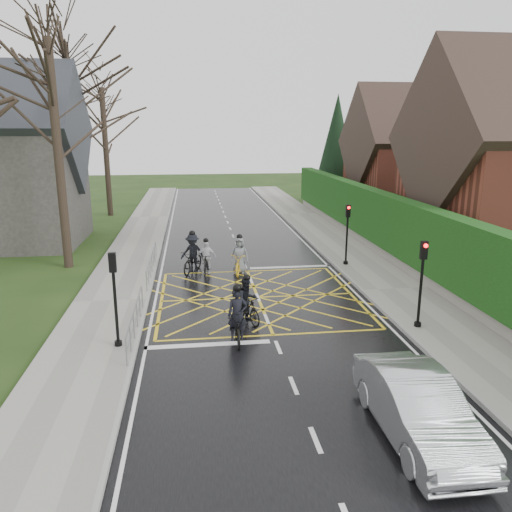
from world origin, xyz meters
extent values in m
plane|color=black|center=(0.00, 0.00, 0.00)|extent=(120.00, 120.00, 0.00)
cube|color=black|center=(0.00, 0.00, 0.01)|extent=(9.00, 80.00, 0.01)
cube|color=gray|center=(6.00, 0.00, 0.07)|extent=(3.00, 80.00, 0.15)
cube|color=gray|center=(-6.00, 0.00, 0.07)|extent=(3.00, 80.00, 0.15)
cube|color=slate|center=(7.75, 6.00, 0.35)|extent=(0.50, 38.00, 0.70)
cube|color=#11340E|center=(7.75, 6.00, 2.10)|extent=(0.90, 38.00, 2.80)
cube|color=brown|center=(14.75, 18.00, 3.00)|extent=(9.00, 8.00, 6.00)
cube|color=#2F221C|center=(14.75, 18.00, 5.90)|extent=(9.80, 8.80, 8.80)
cube|color=brown|center=(17.45, 18.00, 8.50)|extent=(0.70, 0.70, 1.60)
cylinder|color=black|center=(10.75, 26.00, 0.60)|extent=(0.50, 0.50, 1.20)
cone|color=black|center=(10.75, 26.00, 5.00)|extent=(4.60, 4.60, 10.00)
cube|color=#2D2B28|center=(-13.50, 12.00, 3.50)|extent=(8.00, 7.00, 7.00)
cube|color=#26282D|center=(-13.50, 12.00, 6.90)|extent=(8.80, 7.80, 7.80)
cylinder|color=black|center=(-9.00, 6.00, 5.50)|extent=(0.44, 0.44, 11.00)
cylinder|color=black|center=(-10.00, 14.00, 6.00)|extent=(0.44, 0.44, 12.00)
cylinder|color=black|center=(-9.30, 22.00, 5.00)|extent=(0.44, 0.44, 10.00)
cylinder|color=slate|center=(-4.65, -3.50, 1.00)|extent=(0.05, 5.00, 0.05)
cylinder|color=slate|center=(-4.65, -3.50, 0.55)|extent=(0.04, 5.00, 0.04)
cylinder|color=slate|center=(-4.65, -6.00, 0.50)|extent=(0.04, 0.04, 1.00)
cylinder|color=slate|center=(-4.65, -1.00, 0.50)|extent=(0.04, 0.04, 1.00)
cylinder|color=slate|center=(-4.65, 4.00, 1.00)|extent=(0.05, 6.00, 0.05)
cylinder|color=slate|center=(-4.65, 4.00, 0.55)|extent=(0.04, 6.00, 0.04)
cylinder|color=slate|center=(-4.65, 1.00, 0.50)|extent=(0.04, 0.04, 1.00)
cylinder|color=slate|center=(-4.65, 7.00, 0.50)|extent=(0.04, 0.04, 1.00)
cylinder|color=black|center=(5.10, 4.20, 1.50)|extent=(0.10, 0.10, 3.00)
cylinder|color=black|center=(5.10, 4.20, 0.15)|extent=(0.24, 0.24, 0.30)
cube|color=black|center=(5.10, 4.20, 2.90)|extent=(0.22, 0.16, 0.62)
sphere|color=#FF0C0C|center=(5.10, 4.08, 3.08)|extent=(0.14, 0.14, 0.14)
cylinder|color=black|center=(5.10, -4.20, 1.50)|extent=(0.10, 0.10, 3.00)
cylinder|color=black|center=(5.10, -4.20, 0.15)|extent=(0.24, 0.24, 0.30)
cube|color=black|center=(5.10, -4.20, 2.90)|extent=(0.22, 0.16, 0.62)
sphere|color=#FF0C0C|center=(5.10, -4.32, 3.08)|extent=(0.14, 0.14, 0.14)
cylinder|color=black|center=(-5.10, -4.50, 1.50)|extent=(0.10, 0.10, 3.00)
cylinder|color=black|center=(-5.10, -4.50, 0.15)|extent=(0.24, 0.24, 0.30)
cube|color=black|center=(-5.10, -4.50, 2.90)|extent=(0.22, 0.16, 0.62)
sphere|color=#FF0C0C|center=(-5.10, -4.38, 3.08)|extent=(0.14, 0.14, 0.14)
imported|color=black|center=(-1.24, -4.33, 0.53)|extent=(0.76, 2.04, 1.06)
imported|color=black|center=(-1.24, -4.23, 0.90)|extent=(0.67, 0.45, 1.81)
sphere|color=black|center=(-1.24, -4.23, 1.83)|extent=(0.28, 0.28, 0.28)
imported|color=black|center=(-0.75, -2.71, 0.54)|extent=(1.16, 1.86, 1.08)
imported|color=black|center=(-0.75, -2.61, 0.83)|extent=(0.98, 0.89, 1.66)
sphere|color=black|center=(-0.75, -2.61, 1.68)|extent=(0.26, 0.26, 0.26)
imported|color=black|center=(-2.67, 4.21, 0.56)|extent=(1.52, 2.27, 1.13)
imported|color=black|center=(-2.67, 4.31, 0.96)|extent=(1.41, 1.13, 1.91)
sphere|color=black|center=(-2.67, 4.31, 1.93)|extent=(0.30, 0.30, 0.30)
imported|color=black|center=(-2.02, 3.85, 0.53)|extent=(0.76, 1.82, 1.06)
imported|color=silver|center=(-2.02, 3.95, 0.81)|extent=(1.00, 0.53, 1.62)
sphere|color=black|center=(-2.02, 3.95, 1.64)|extent=(0.25, 0.25, 0.25)
imported|color=gold|center=(-0.40, 3.67, 0.53)|extent=(1.15, 2.12, 1.06)
imported|color=slate|center=(-0.40, 3.77, 0.90)|extent=(0.99, 0.76, 1.79)
sphere|color=black|center=(-0.40, 3.77, 1.81)|extent=(0.28, 0.28, 0.28)
imported|color=silver|center=(2.30, -10.15, 0.75)|extent=(1.59, 4.54, 1.49)
camera|label=1|loc=(-2.61, -19.69, 6.86)|focal=35.00mm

